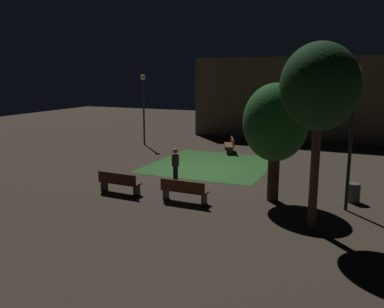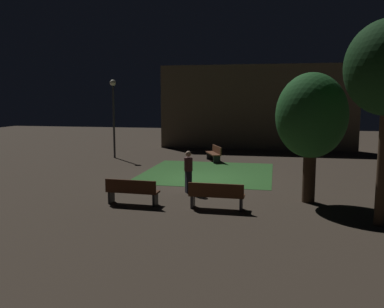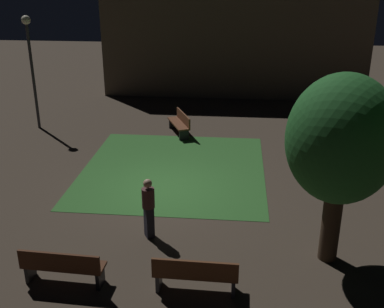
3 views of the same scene
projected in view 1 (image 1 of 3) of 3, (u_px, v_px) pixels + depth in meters
ground_plane at (199, 171)px, 20.39m from camera, size 60.00×60.00×0.00m
grass_lawn at (212, 165)px, 21.73m from camera, size 6.14×6.64×0.01m
bench_corner at (119, 182)px, 16.46m from camera, size 1.82×0.57×0.88m
bench_front_left at (184, 190)px, 15.33m from camera, size 1.81×0.51×0.88m
bench_front_right at (230, 145)px, 25.01m from camera, size 1.14×1.85×0.88m
tree_left_canopy at (319, 88)px, 12.01m from camera, size 2.32×2.32×5.70m
tree_back_left at (275, 124)px, 15.08m from camera, size 2.41×2.41×4.45m
lamp_post_near_wall at (353, 115)px, 13.91m from camera, size 0.36×0.36×5.05m
lamp_post_plaza_east at (143, 98)px, 27.08m from camera, size 0.36×0.36×4.67m
trash_bin at (353, 193)px, 15.41m from camera, size 0.48×0.48×0.73m
pedestrian at (175, 166)px, 17.70m from camera, size 0.32×0.34×1.61m
building_wall_backdrop at (285, 99)px, 29.22m from camera, size 13.61×0.80×5.88m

